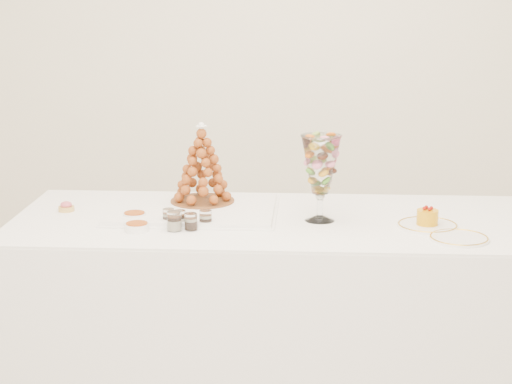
{
  "coord_description": "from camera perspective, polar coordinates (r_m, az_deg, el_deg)",
  "views": [
    {
      "loc": [
        0.29,
        -2.95,
        1.75
      ],
      "look_at": [
        0.02,
        0.22,
        0.97
      ],
      "focal_mm": 60.0,
      "sensor_mm": 36.0,
      "label": 1
    }
  ],
  "objects": [
    {
      "name": "ramekin_front",
      "position": [
        3.31,
        -7.94,
        -2.35
      ],
      "size": [
        0.09,
        0.09,
        0.03
      ],
      "primitive_type": "cylinder",
      "color": "white",
      "rests_on": "buffet_table"
    },
    {
      "name": "verrine_c",
      "position": [
        3.34,
        -3.38,
        -1.78
      ],
      "size": [
        0.05,
        0.05,
        0.07
      ],
      "primitive_type": "cylinder",
      "rotation": [
        0.0,
        0.0,
        -0.13
      ],
      "color": "white",
      "rests_on": "buffet_table"
    },
    {
      "name": "verrine_d",
      "position": [
        3.29,
        -5.47,
        -1.94
      ],
      "size": [
        0.06,
        0.06,
        0.08
      ],
      "primitive_type": "cylinder",
      "rotation": [
        0.0,
        0.0,
        0.09
      ],
      "color": "white",
      "rests_on": "buffet_table"
    },
    {
      "name": "cake_plate",
      "position": [
        3.4,
        11.36,
        -2.21
      ],
      "size": [
        0.24,
        0.24,
        0.01
      ],
      "primitive_type": "cylinder",
      "color": "white",
      "rests_on": "buffet_table"
    },
    {
      "name": "verrine_a",
      "position": [
        3.38,
        -5.84,
        -1.64
      ],
      "size": [
        0.05,
        0.05,
        0.06
      ],
      "primitive_type": "cylinder",
      "rotation": [
        0.0,
        0.0,
        0.18
      ],
      "color": "white",
      "rests_on": "buffet_table"
    },
    {
      "name": "spare_plate",
      "position": [
        3.26,
        13.38,
        -3.02
      ],
      "size": [
        0.22,
        0.22,
        0.01
      ],
      "primitive_type": "cylinder",
      "color": "white",
      "rests_on": "buffet_table"
    },
    {
      "name": "croquembouche",
      "position": [
        3.6,
        -3.63,
        1.91
      ],
      "size": [
        0.29,
        0.29,
        0.34
      ],
      "rotation": [
        0.0,
        0.0,
        -0.34
      ],
      "color": "brown",
      "rests_on": "lace_tray"
    },
    {
      "name": "buffet_table",
      "position": [
        3.59,
        1.46,
        -8.1
      ],
      "size": [
        2.18,
        0.92,
        0.82
      ],
      "rotation": [
        0.0,
        0.0,
        0.03
      ],
      "color": "white",
      "rests_on": "ground"
    },
    {
      "name": "verrine_e",
      "position": [
        3.3,
        -4.36,
        -1.99
      ],
      "size": [
        0.05,
        0.05,
        0.07
      ],
      "primitive_type": "cylinder",
      "rotation": [
        0.0,
        0.0,
        0.0
      ],
      "color": "white",
      "rests_on": "buffet_table"
    },
    {
      "name": "lace_tray",
      "position": [
        3.55,
        -4.19,
        -1.18
      ],
      "size": [
        0.68,
        0.51,
        0.02
      ],
      "primitive_type": "cube",
      "rotation": [
        0.0,
        0.0,
        0.02
      ],
      "color": "white",
      "rests_on": "buffet_table"
    },
    {
      "name": "ramekin_back",
      "position": [
        3.46,
        -8.1,
        -1.64
      ],
      "size": [
        0.09,
        0.09,
        0.03
      ],
      "primitive_type": "cylinder",
      "color": "white",
      "rests_on": "buffet_table"
    },
    {
      "name": "verrine_b",
      "position": [
        3.35,
        -5.11,
        -1.76
      ],
      "size": [
        0.05,
        0.05,
        0.06
      ],
      "primitive_type": "cylinder",
      "rotation": [
        0.0,
        0.0,
        -0.1
      ],
      "color": "white",
      "rests_on": "buffet_table"
    },
    {
      "name": "pink_tart",
      "position": [
        3.65,
        -12.53,
        -0.98
      ],
      "size": [
        0.07,
        0.07,
        0.04
      ],
      "color": "tan",
      "rests_on": "buffet_table"
    },
    {
      "name": "mousse_cake",
      "position": [
        3.39,
        11.36,
        -1.64
      ],
      "size": [
        0.08,
        0.08,
        0.07
      ],
      "color": "orange",
      "rests_on": "cake_plate"
    },
    {
      "name": "macaron_vase",
      "position": [
        3.38,
        4.33,
        1.76
      ],
      "size": [
        0.16,
        0.16,
        0.34
      ],
      "color": "white",
      "rests_on": "buffet_table"
    }
  ]
}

